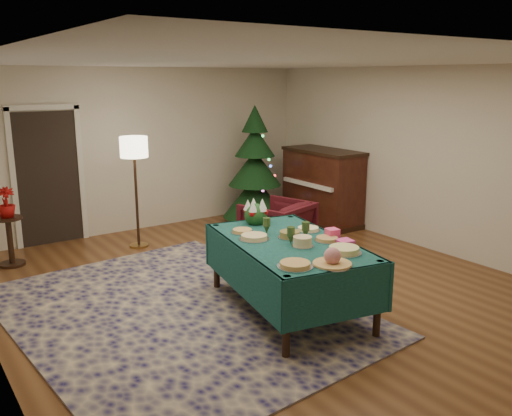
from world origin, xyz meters
TOP-DOWN VIEW (x-y plane):
  - room_shell at (0.00, 0.00)m, footprint 7.00×7.00m
  - doorway at (-1.60, 3.48)m, footprint 1.08×0.04m
  - rug at (-1.18, 0.04)m, footprint 3.51×4.43m
  - buffet_table at (-0.14, -0.62)m, footprint 1.58×2.26m
  - platter_0 at (-0.60, -1.31)m, footprint 0.34×0.34m
  - platter_1 at (-0.28, -1.46)m, footprint 0.38×0.38m
  - platter_2 at (0.06, -1.26)m, footprint 0.35×0.35m
  - platter_3 at (-0.14, -0.86)m, footprint 0.23×0.23m
  - platter_4 at (0.20, -0.85)m, footprint 0.27×0.27m
  - platter_5 at (-0.41, -0.36)m, footprint 0.33×0.33m
  - platter_6 at (-0.06, -0.53)m, footprint 0.26×0.26m
  - platter_7 at (0.29, -0.43)m, footprint 0.28×0.28m
  - platter_8 at (-0.38, -0.07)m, footprint 0.26×0.26m
  - goblet_0 at (-0.17, -0.25)m, footprint 0.09×0.09m
  - goblet_1 at (0.07, -0.64)m, footprint 0.09×0.09m
  - goblet_2 at (-0.19, -0.71)m, footprint 0.09×0.09m
  - napkin_stack at (0.29, -1.03)m, footprint 0.19×0.19m
  - gift_box at (0.32, -0.80)m, footprint 0.15×0.15m
  - centerpiece at (-0.02, 0.18)m, footprint 0.29×0.29m
  - armchair at (0.95, 1.04)m, footprint 1.04×1.01m
  - floor_lamp at (-0.58, 2.55)m, footprint 0.41×0.41m
  - side_table at (-2.36, 2.73)m, footprint 0.38×0.38m
  - potted_plant at (-2.36, 2.73)m, footprint 0.23×0.41m
  - christmas_tree at (1.72, 2.74)m, footprint 1.51×1.51m
  - piano at (2.66, 2.00)m, footprint 0.72×1.52m

SIDE VIEW (x-z plane):
  - rug at x=-1.18m, z-range 0.00..0.02m
  - side_table at x=-2.36m, z-range -0.01..0.68m
  - armchair at x=0.95m, z-range 0.00..0.88m
  - piano at x=2.66m, z-range -0.01..1.30m
  - buffet_table at x=-0.14m, z-range 0.24..1.05m
  - potted_plant at x=-2.36m, z-range 0.68..0.91m
  - platter_4 at x=0.20m, z-range 0.80..0.85m
  - platter_8 at x=-0.38m, z-range 0.80..0.85m
  - platter_7 at x=0.29m, z-range 0.80..0.85m
  - napkin_stack at x=0.29m, z-range 0.81..0.85m
  - platter_0 at x=-0.60m, z-range 0.80..0.85m
  - platter_5 at x=-0.41m, z-range 0.80..0.86m
  - platter_2 at x=0.06m, z-range 0.80..0.87m
  - platter_6 at x=-0.06m, z-range 0.80..0.88m
  - platter_3 at x=-0.14m, z-range 0.80..0.91m
  - gift_box at x=0.32m, z-range 0.81..0.91m
  - platter_1 at x=-0.28m, z-range 0.79..0.96m
  - goblet_0 at x=-0.17m, z-range 0.81..1.00m
  - goblet_1 at x=0.07m, z-range 0.81..1.00m
  - goblet_2 at x=-0.19m, z-range 0.81..1.00m
  - christmas_tree at x=1.72m, z-range -0.11..1.97m
  - centerpiece at x=-0.02m, z-range 0.78..1.11m
  - doorway at x=-1.60m, z-range 0.02..2.18m
  - room_shell at x=0.00m, z-range -2.15..4.85m
  - floor_lamp at x=-0.58m, z-range 0.59..2.27m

